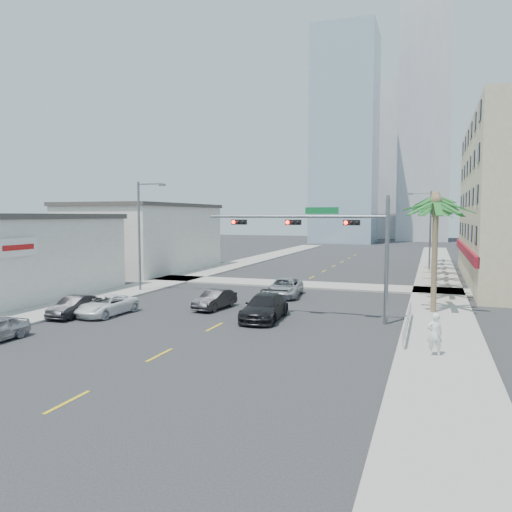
{
  "coord_description": "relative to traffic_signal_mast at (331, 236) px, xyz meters",
  "views": [
    {
      "loc": [
        11.4,
        -21.25,
        6.25
      ],
      "look_at": [
        0.09,
        10.75,
        3.5
      ],
      "focal_mm": 35.0,
      "sensor_mm": 36.0,
      "label": 1
    }
  ],
  "objects": [
    {
      "name": "ground",
      "position": [
        -5.78,
        -7.95,
        -5.06
      ],
      "size": [
        260.0,
        260.0,
        0.0
      ],
      "primitive_type": "plane",
      "color": "#262628",
      "rests_on": "ground"
    },
    {
      "name": "sidewalk_right",
      "position": [
        6.22,
        12.05,
        -4.99
      ],
      "size": [
        4.0,
        120.0,
        0.15
      ],
      "primitive_type": "cube",
      "color": "gray",
      "rests_on": "ground"
    },
    {
      "name": "sidewalk_left",
      "position": [
        -17.78,
        12.05,
        -4.99
      ],
      "size": [
        4.0,
        120.0,
        0.15
      ],
      "primitive_type": "cube",
      "color": "gray",
      "rests_on": "ground"
    },
    {
      "name": "sidewalk_cross",
      "position": [
        -5.78,
        14.05,
        -4.99
      ],
      "size": [
        80.0,
        4.0,
        0.15
      ],
      "primitive_type": "cube",
      "color": "gray",
      "rests_on": "ground"
    },
    {
      "name": "building_left_near",
      "position": [
        -24.78,
        0.05,
        -2.06
      ],
      "size": [
        10.0,
        16.0,
        6.0
      ],
      "primitive_type": "cube",
      "color": "beige",
      "rests_on": "ground"
    },
    {
      "name": "building_left_far",
      "position": [
        -25.28,
        20.05,
        -1.46
      ],
      "size": [
        11.0,
        18.0,
        7.2
      ],
      "primitive_type": "cube",
      "color": "beige",
      "rests_on": "ground"
    },
    {
      "name": "tower_far_left",
      "position": [
        -13.78,
        87.05,
        18.94
      ],
      "size": [
        14.0,
        14.0,
        48.0
      ],
      "primitive_type": "cube",
      "color": "#99B2C6",
      "rests_on": "ground"
    },
    {
      "name": "tower_far_right",
      "position": [
        3.22,
        102.05,
        24.94
      ],
      "size": [
        12.0,
        12.0,
        60.0
      ],
      "primitive_type": "cube",
      "color": "#ADADB2",
      "rests_on": "ground"
    },
    {
      "name": "tower_far_center",
      "position": [
        -8.78,
        117.05,
        15.94
      ],
      "size": [
        16.0,
        16.0,
        42.0
      ],
      "primitive_type": "cube",
      "color": "#ADADB2",
      "rests_on": "ground"
    },
    {
      "name": "traffic_signal_mast",
      "position": [
        0.0,
        0.0,
        0.0
      ],
      "size": [
        11.12,
        0.54,
        7.2
      ],
      "color": "slate",
      "rests_on": "ground"
    },
    {
      "name": "palm_tree_0",
      "position": [
        5.82,
        4.05,
        2.02
      ],
      "size": [
        4.8,
        4.8,
        7.8
      ],
      "color": "brown",
      "rests_on": "ground"
    },
    {
      "name": "palm_tree_1",
      "position": [
        5.82,
        9.25,
        2.37
      ],
      "size": [
        4.8,
        4.8,
        8.16
      ],
      "color": "brown",
      "rests_on": "ground"
    },
    {
      "name": "palm_tree_2",
      "position": [
        5.82,
        14.45,
        2.72
      ],
      "size": [
        4.8,
        4.8,
        8.52
      ],
      "color": "brown",
      "rests_on": "ground"
    },
    {
      "name": "palm_tree_3",
      "position": [
        5.82,
        19.65,
        2.02
      ],
      "size": [
        4.8,
        4.8,
        7.8
      ],
      "color": "brown",
      "rests_on": "ground"
    },
    {
      "name": "palm_tree_4",
      "position": [
        5.82,
        24.85,
        2.37
      ],
      "size": [
        4.8,
        4.8,
        8.16
      ],
      "color": "brown",
      "rests_on": "ground"
    },
    {
      "name": "palm_tree_5",
      "position": [
        5.82,
        30.05,
        2.72
      ],
      "size": [
        4.8,
        4.8,
        8.52
      ],
      "color": "brown",
      "rests_on": "ground"
    },
    {
      "name": "palm_tree_6",
      "position": [
        5.82,
        35.25,
        2.02
      ],
      "size": [
        4.8,
        4.8,
        7.8
      ],
      "color": "brown",
      "rests_on": "ground"
    },
    {
      "name": "palm_tree_7",
      "position": [
        5.82,
        40.45,
        2.37
      ],
      "size": [
        4.8,
        4.8,
        8.16
      ],
      "color": "brown",
      "rests_on": "ground"
    },
    {
      "name": "streetlight_left",
      "position": [
        -16.78,
        6.05,
        -0.0
      ],
      "size": [
        2.55,
        0.25,
        9.0
      ],
      "color": "slate",
      "rests_on": "ground"
    },
    {
      "name": "streetlight_right",
      "position": [
        5.21,
        30.05,
        -0.0
      ],
      "size": [
        2.55,
        0.25,
        9.0
      ],
      "color": "slate",
      "rests_on": "ground"
    },
    {
      "name": "guardrail",
      "position": [
        4.52,
        -1.95,
        -4.39
      ],
      "size": [
        0.08,
        8.08,
        1.0
      ],
      "color": "silver",
      "rests_on": "ground"
    },
    {
      "name": "car_parked_mid",
      "position": [
        -15.18,
        -4.15,
        -4.42
      ],
      "size": [
        1.44,
        3.9,
        1.27
      ],
      "primitive_type": "imported",
      "rotation": [
        0.0,
        0.0,
        0.02
      ],
      "color": "black",
      "rests_on": "ground"
    },
    {
      "name": "car_parked_far",
      "position": [
        -13.58,
        -3.11,
        -4.44
      ],
      "size": [
        2.35,
        4.59,
        1.24
      ],
      "primitive_type": "imported",
      "rotation": [
        0.0,
        0.0,
        -0.06
      ],
      "color": "white",
      "rests_on": "ground"
    },
    {
      "name": "car_lane_left",
      "position": [
        -8.02,
        1.08,
        -4.42
      ],
      "size": [
        1.81,
        4.02,
        1.28
      ],
      "primitive_type": "imported",
      "rotation": [
        0.0,
        0.0,
        -0.12
      ],
      "color": "black",
      "rests_on": "ground"
    },
    {
      "name": "car_lane_center",
      "position": [
        -5.02,
        7.57,
        -4.35
      ],
      "size": [
        2.91,
        5.34,
        1.42
      ],
      "primitive_type": "imported",
      "rotation": [
        0.0,
        0.0,
        0.11
      ],
      "color": "silver",
      "rests_on": "ground"
    },
    {
      "name": "car_lane_right",
      "position": [
        -3.78,
        -1.03,
        -4.31
      ],
      "size": [
        2.41,
        5.32,
        1.51
      ],
      "primitive_type": "imported",
      "rotation": [
        0.0,
        0.0,
        0.06
      ],
      "color": "black",
      "rests_on": "ground"
    },
    {
      "name": "pedestrian",
      "position": [
        5.85,
        -6.38,
        -3.98
      ],
      "size": [
        0.78,
        0.63,
        1.87
      ],
      "primitive_type": "imported",
      "rotation": [
        0.0,
        0.0,
        3.45
      ],
      "color": "white",
      "rests_on": "sidewalk_right"
    }
  ]
}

